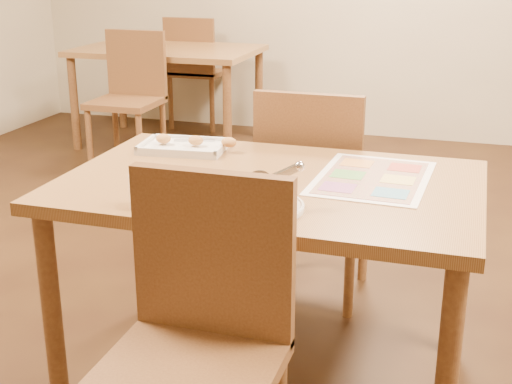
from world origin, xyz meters
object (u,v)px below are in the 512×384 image
(bg_chair_near, at_px, (131,83))
(menu, at_px, (373,178))
(bg_chair_far, at_px, (194,59))
(plate, at_px, (256,207))
(pizza, at_px, (257,200))
(pizza_cutter, at_px, (272,179))
(glass_tumbler, at_px, (142,193))
(dining_table, at_px, (270,206))
(chair_near, at_px, (200,312))
(chair_far, at_px, (312,172))
(bg_table, at_px, (168,60))
(appetizer_tray, at_px, (186,146))

(bg_chair_near, height_order, menu, bg_chair_near)
(bg_chair_far, xyz_separation_m, plate, (1.64, -3.57, 0.16))
(pizza, xyz_separation_m, pizza_cutter, (0.04, 0.02, 0.06))
(glass_tumbler, height_order, menu, glass_tumbler)
(pizza_cutter, distance_m, glass_tumbler, 0.36)
(pizza, bearing_deg, dining_table, 98.61)
(plate, bearing_deg, chair_near, -96.19)
(dining_table, distance_m, plate, 0.28)
(chair_far, distance_m, bg_table, 2.72)
(bg_table, height_order, plate, plate)
(chair_near, xyz_separation_m, pizza, (0.04, 0.34, 0.18))
(plate, distance_m, glass_tumbler, 0.32)
(glass_tumbler, bearing_deg, dining_table, 51.95)
(bg_table, bearing_deg, pizza, -61.82)
(chair_far, distance_m, appetizer_tray, 0.55)
(plate, bearing_deg, dining_table, 97.91)
(bg_table, distance_m, bg_chair_far, 0.51)
(chair_near, relative_size, pizza_cutter, 3.33)
(plate, bearing_deg, glass_tumbler, -165.22)
(bg_chair_far, bearing_deg, plate, 114.66)
(glass_tumbler, bearing_deg, pizza, 15.42)
(pizza, xyz_separation_m, appetizer_tray, (-0.42, 0.50, -0.01))
(dining_table, height_order, chair_far, chair_far)
(chair_near, xyz_separation_m, glass_tumbler, (-0.27, 0.26, 0.20))
(bg_chair_far, distance_m, pizza_cutter, 3.93)
(bg_table, height_order, bg_chair_far, bg_chair_far)
(chair_near, height_order, menu, chair_near)
(pizza, relative_size, pizza_cutter, 1.58)
(plate, height_order, appetizer_tray, appetizer_tray)
(chair_near, distance_m, bg_chair_far, 4.22)
(appetizer_tray, bearing_deg, pizza, -49.85)
(pizza_cutter, xyz_separation_m, menu, (0.23, 0.35, -0.08))
(menu, bearing_deg, chair_far, 121.93)
(chair_near, distance_m, menu, 0.79)
(bg_chair_near, bearing_deg, pizza_cutter, -55.50)
(bg_table, xyz_separation_m, pizza_cutter, (1.68, -3.04, 0.17))
(menu, bearing_deg, chair_near, -113.16)
(bg_chair_near, distance_m, pizza_cutter, 2.97)
(bg_chair_far, relative_size, menu, 0.98)
(bg_table, bearing_deg, menu, -54.67)
(pizza, bearing_deg, appetizer_tray, 130.15)
(bg_table, distance_m, appetizer_tray, 2.83)
(dining_table, distance_m, menu, 0.34)
(bg_chair_near, distance_m, bg_chair_far, 1.10)
(bg_chair_near, bearing_deg, appetizer_tray, -58.14)
(chair_far, bearing_deg, bg_chair_far, -59.35)
(chair_far, distance_m, pizza, 0.88)
(bg_chair_far, xyz_separation_m, pizza_cutter, (1.68, -3.54, 0.24))
(dining_table, distance_m, chair_far, 0.61)
(chair_near, bearing_deg, bg_chair_near, 119.74)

